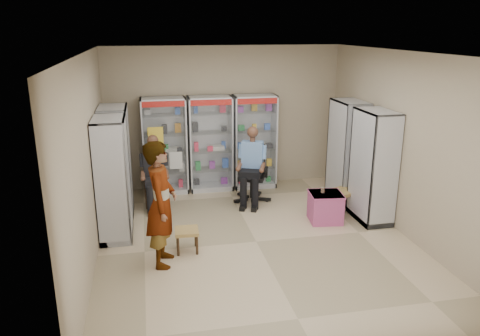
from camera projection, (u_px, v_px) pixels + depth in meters
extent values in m
plane|color=tan|center=(256.00, 242.00, 7.63)|extent=(6.00, 6.00, 0.00)
cube|color=tan|center=(224.00, 117.00, 10.01)|extent=(5.00, 0.02, 3.00)
cube|color=tan|center=(332.00, 234.00, 4.38)|extent=(5.00, 0.02, 3.00)
cube|color=tan|center=(88.00, 162.00, 6.72)|extent=(0.02, 6.00, 3.00)
cube|color=tan|center=(405.00, 145.00, 7.68)|extent=(0.02, 6.00, 3.00)
cube|color=silver|center=(258.00, 53.00, 6.76)|extent=(5.00, 6.00, 0.02)
cube|color=#A8AAAF|center=(165.00, 146.00, 9.65)|extent=(0.90, 0.50, 2.00)
cube|color=#AEB1B6|center=(210.00, 144.00, 9.83)|extent=(0.90, 0.50, 2.00)
cube|color=silver|center=(254.00, 142.00, 10.02)|extent=(0.90, 0.50, 2.00)
cube|color=silver|center=(347.00, 151.00, 9.27)|extent=(0.90, 0.50, 2.00)
cube|color=#A5A8AC|center=(373.00, 167.00, 8.24)|extent=(0.90, 0.50, 2.00)
cube|color=#A0A3A7|center=(116.00, 161.00, 8.60)|extent=(0.90, 0.50, 2.00)
cube|color=silver|center=(113.00, 179.00, 7.57)|extent=(0.90, 0.50, 2.00)
cube|color=black|center=(155.00, 182.00, 9.07)|extent=(0.42, 0.42, 0.94)
cube|color=black|center=(252.00, 174.00, 9.27)|extent=(0.80, 0.80, 1.13)
cube|color=#A2407D|center=(325.00, 207.00, 8.37)|extent=(0.61, 0.59, 0.53)
cylinder|color=#5B1007|center=(323.00, 190.00, 8.33)|extent=(0.07, 0.07, 0.09)
cube|color=tan|center=(342.00, 201.00, 8.85)|extent=(0.54, 0.54, 0.41)
cube|color=#A38044|center=(187.00, 240.00, 7.27)|extent=(0.38, 0.38, 0.36)
imported|color=#97979A|center=(161.00, 204.00, 6.69)|extent=(0.55, 0.74, 1.86)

